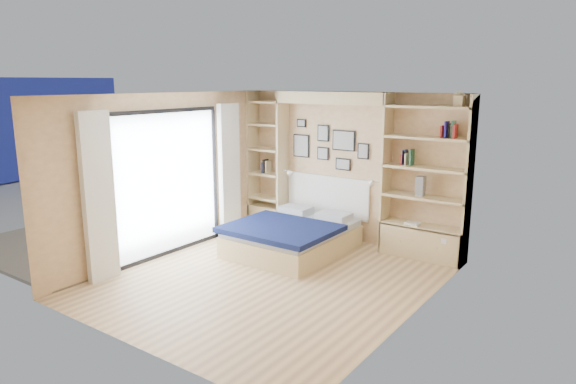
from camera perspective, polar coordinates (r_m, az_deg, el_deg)
The scene contains 8 objects.
ground at distance 7.14m, azimuth -1.95°, elevation -9.72°, with size 4.50×4.50×0.00m, color #DBB781.
room_shell at distance 8.25m, azimuth 2.28°, elevation 1.09°, with size 4.50×4.50×4.50m.
bed at distance 8.21m, azimuth 0.57°, elevation -4.80°, with size 1.61×2.05×1.07m.
photo_gallery at distance 8.79m, azimuth 4.46°, elevation 5.24°, with size 1.48×0.02×0.82m.
reading_lamps at distance 8.60m, azimuth 4.51°, elevation 1.68°, with size 1.92×0.12×0.15m.
shelf_decor at distance 7.96m, azimuth 13.40°, elevation 4.82°, with size 3.59×0.23×2.03m.
deck at distance 9.64m, azimuth -19.27°, elevation -4.54°, with size 3.20×4.00×0.05m, color #665B4B.
deck_chair at distance 9.14m, azimuth -17.10°, elevation -3.13°, with size 0.67×0.81×0.70m.
Camera 1 is at (4.03, -5.26, 2.67)m, focal length 32.00 mm.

